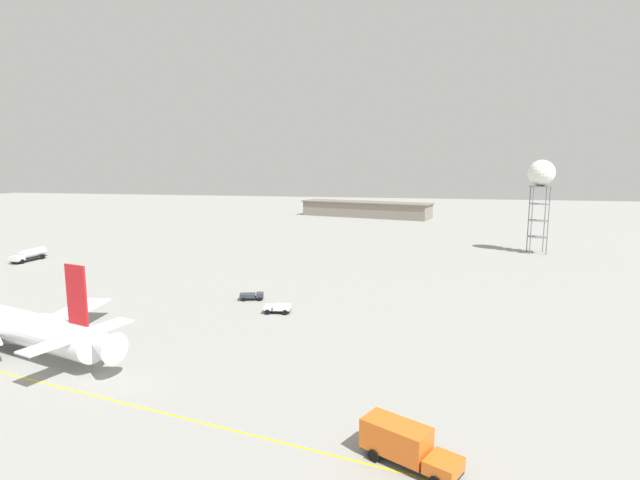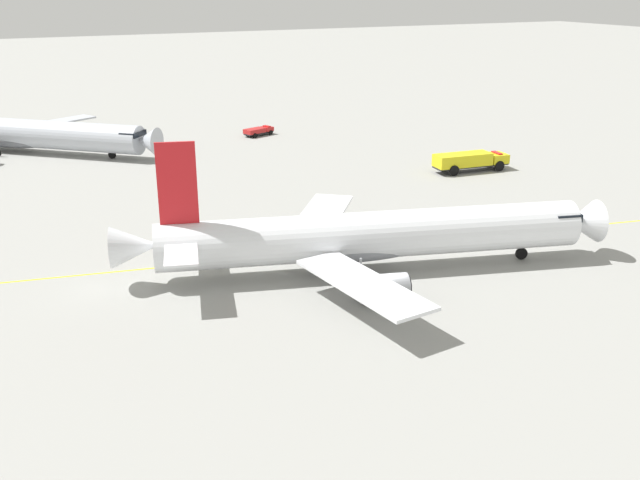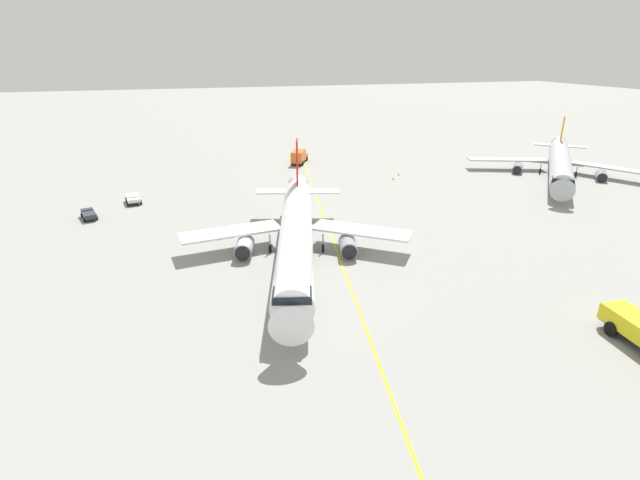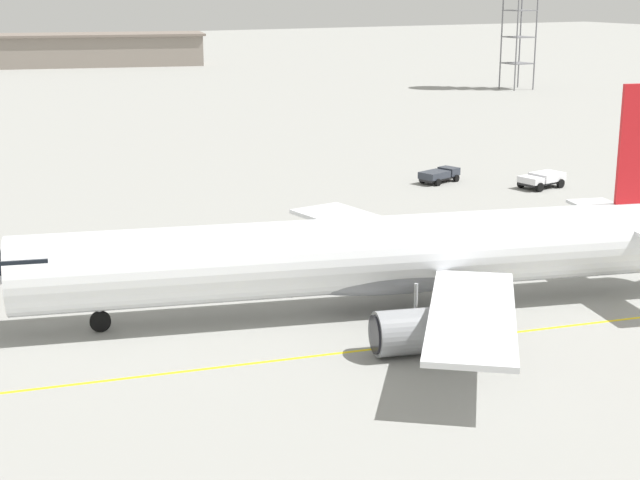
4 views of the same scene
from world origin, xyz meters
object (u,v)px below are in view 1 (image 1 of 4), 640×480
Objects in this scene: pushback_tug_truck_extra at (278,308)px; radar_tower at (541,175)px; catering_truck_truck at (404,444)px; baggage_truck_truck at (252,296)px; fuel_tanker_truck at (30,254)px.

pushback_tug_truck_extra is 85.67m from radar_tower.
catering_truck_truck reaches higher than pushback_tug_truck_extra.
radar_tower reaches higher than pushback_tug_truck_extra.
radar_tower is (-59.69, 57.71, 19.91)m from baggage_truck_truck.
radar_tower is (-38.45, 123.12, 19.05)m from fuel_tanker_truck.
catering_truck_truck is 112.65m from fuel_tanker_truck.
radar_tower reaches higher than catering_truck_truck.
fuel_tanker_truck reaches higher than baggage_truck_truck.
pushback_tug_truck_extra is at bearing -59.54° from baggage_truck_truck.
catering_truck_truck is at bearing 112.53° from pushback_tug_truck_extra.
baggage_truck_truck is 0.99× the size of pushback_tug_truck_extra.
catering_truck_truck is 1.87× the size of baggage_truck_truck.
fuel_tanker_truck is 77.16m from pushback_tug_truck_extra.
catering_truck_truck is at bearing -16.31° from radar_tower.
baggage_truck_truck is 68.77m from fuel_tanker_truck.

